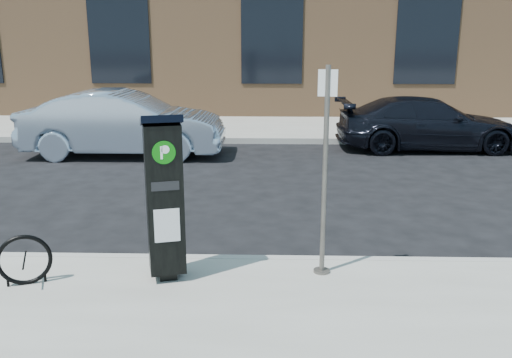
{
  "coord_description": "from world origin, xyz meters",
  "views": [
    {
      "loc": [
        0.01,
        -6.17,
        2.76
      ],
      "look_at": [
        -0.19,
        0.5,
        1.0
      ],
      "focal_mm": 38.0,
      "sensor_mm": 36.0,
      "label": 1
    }
  ],
  "objects_px": {
    "sign_pole": "(325,174)",
    "car_dark": "(427,124)",
    "parking_kiosk": "(165,196)",
    "car_silver": "(124,124)",
    "bike_rack": "(24,260)"
  },
  "relations": [
    {
      "from": "sign_pole",
      "to": "car_silver",
      "type": "relative_size",
      "value": 0.5
    },
    {
      "from": "bike_rack",
      "to": "car_dark",
      "type": "xyz_separation_m",
      "value": [
        6.55,
        8.23,
        0.22
      ]
    },
    {
      "from": "sign_pole",
      "to": "car_dark",
      "type": "distance_m",
      "value": 8.53
    },
    {
      "from": "parking_kiosk",
      "to": "sign_pole",
      "type": "height_order",
      "value": "sign_pole"
    },
    {
      "from": "parking_kiosk",
      "to": "sign_pole",
      "type": "xyz_separation_m",
      "value": [
        1.73,
        0.2,
        0.21
      ]
    },
    {
      "from": "sign_pole",
      "to": "bike_rack",
      "type": "xyz_separation_m",
      "value": [
        -3.24,
        -0.4,
        -0.88
      ]
    },
    {
      "from": "sign_pole",
      "to": "car_dark",
      "type": "relative_size",
      "value": 0.52
    },
    {
      "from": "parking_kiosk",
      "to": "car_dark",
      "type": "bearing_deg",
      "value": 42.03
    },
    {
      "from": "parking_kiosk",
      "to": "car_silver",
      "type": "distance_m",
      "value": 7.44
    },
    {
      "from": "car_silver",
      "to": "car_dark",
      "type": "xyz_separation_m",
      "value": [
        7.39,
        0.97,
        -0.12
      ]
    },
    {
      "from": "parking_kiosk",
      "to": "car_silver",
      "type": "height_order",
      "value": "parking_kiosk"
    },
    {
      "from": "parking_kiosk",
      "to": "bike_rack",
      "type": "height_order",
      "value": "parking_kiosk"
    },
    {
      "from": "sign_pole",
      "to": "car_silver",
      "type": "xyz_separation_m",
      "value": [
        -4.08,
        6.86,
        -0.53
      ]
    },
    {
      "from": "sign_pole",
      "to": "car_dark",
      "type": "xyz_separation_m",
      "value": [
        3.31,
        7.83,
        -0.65
      ]
    },
    {
      "from": "car_dark",
      "to": "sign_pole",
      "type": "bearing_deg",
      "value": 155.49
    }
  ]
}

